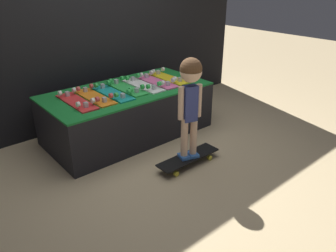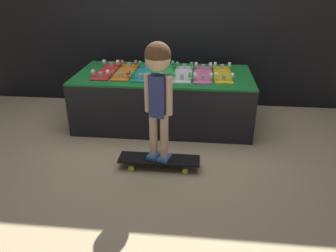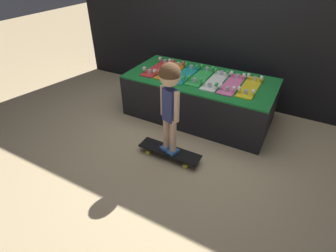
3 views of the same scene
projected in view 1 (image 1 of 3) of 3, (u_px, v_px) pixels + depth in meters
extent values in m
plane|color=tan|center=(158.00, 151.00, 3.66)|extent=(16.00, 16.00, 0.00)
cube|color=black|center=(92.00, 15.00, 3.96)|extent=(4.87, 0.10, 2.70)
cube|color=black|center=(128.00, 113.00, 3.93)|extent=(1.92, 0.95, 0.56)
cube|color=#19752D|center=(127.00, 90.00, 3.81)|extent=(1.92, 0.95, 0.02)
cube|color=red|center=(77.00, 102.00, 3.42)|extent=(0.19, 0.64, 0.01)
cube|color=#B7B7BC|center=(67.00, 94.00, 3.55)|extent=(0.04, 0.04, 0.05)
cylinder|color=white|center=(74.00, 90.00, 3.59)|extent=(0.03, 0.05, 0.05)
cylinder|color=white|center=(60.00, 93.00, 3.49)|extent=(0.03, 0.05, 0.05)
cube|color=#B7B7BC|center=(86.00, 105.00, 3.26)|extent=(0.04, 0.04, 0.05)
cylinder|color=white|center=(93.00, 100.00, 3.29)|extent=(0.03, 0.05, 0.05)
cylinder|color=white|center=(78.00, 104.00, 3.20)|extent=(0.03, 0.05, 0.05)
cube|color=orange|center=(95.00, 97.00, 3.55)|extent=(0.19, 0.64, 0.01)
cube|color=#B7B7BC|center=(85.00, 90.00, 3.68)|extent=(0.04, 0.04, 0.05)
cylinder|color=#D84C4C|center=(91.00, 86.00, 3.71)|extent=(0.03, 0.05, 0.05)
cylinder|color=#D84C4C|center=(78.00, 89.00, 3.62)|extent=(0.03, 0.05, 0.05)
cube|color=#B7B7BC|center=(104.00, 100.00, 3.39)|extent=(0.04, 0.04, 0.05)
cylinder|color=#D84C4C|center=(111.00, 96.00, 3.42)|extent=(0.03, 0.05, 0.05)
cylinder|color=#D84C4C|center=(97.00, 99.00, 3.33)|extent=(0.03, 0.05, 0.05)
cube|color=teal|center=(112.00, 93.00, 3.66)|extent=(0.19, 0.64, 0.01)
cube|color=#B7B7BC|center=(103.00, 86.00, 3.79)|extent=(0.04, 0.04, 0.05)
cylinder|color=green|center=(108.00, 83.00, 3.83)|extent=(0.03, 0.05, 0.05)
cylinder|color=green|center=(96.00, 85.00, 3.73)|extent=(0.03, 0.05, 0.05)
cube|color=#B7B7BC|center=(123.00, 96.00, 3.50)|extent=(0.04, 0.04, 0.05)
cylinder|color=green|center=(129.00, 92.00, 3.54)|extent=(0.03, 0.05, 0.05)
cylinder|color=green|center=(116.00, 95.00, 3.44)|extent=(0.03, 0.05, 0.05)
cube|color=green|center=(126.00, 88.00, 3.82)|extent=(0.19, 0.64, 0.01)
cube|color=#B7B7BC|center=(116.00, 82.00, 3.95)|extent=(0.04, 0.04, 0.05)
cylinder|color=green|center=(122.00, 78.00, 3.98)|extent=(0.03, 0.05, 0.05)
cylinder|color=green|center=(110.00, 81.00, 3.89)|extent=(0.03, 0.05, 0.05)
cube|color=#B7B7BC|center=(137.00, 90.00, 3.66)|extent=(0.04, 0.04, 0.05)
cylinder|color=green|center=(142.00, 87.00, 3.69)|extent=(0.03, 0.05, 0.05)
cylinder|color=green|center=(131.00, 90.00, 3.60)|extent=(0.03, 0.05, 0.05)
cube|color=white|center=(143.00, 85.00, 3.91)|extent=(0.19, 0.64, 0.01)
cube|color=#B7B7BC|center=(133.00, 79.00, 4.05)|extent=(0.04, 0.04, 0.05)
cylinder|color=green|center=(138.00, 76.00, 4.08)|extent=(0.03, 0.05, 0.05)
cylinder|color=green|center=(127.00, 78.00, 3.99)|extent=(0.03, 0.05, 0.05)
cube|color=#B7B7BC|center=(154.00, 87.00, 3.75)|extent=(0.04, 0.04, 0.05)
cylinder|color=green|center=(159.00, 84.00, 3.79)|extent=(0.03, 0.05, 0.05)
cylinder|color=green|center=(148.00, 86.00, 3.70)|extent=(0.03, 0.05, 0.05)
cube|color=pink|center=(157.00, 82.00, 4.04)|extent=(0.19, 0.64, 0.01)
cube|color=#B7B7BC|center=(146.00, 76.00, 4.17)|extent=(0.04, 0.04, 0.05)
cylinder|color=white|center=(151.00, 73.00, 4.21)|extent=(0.03, 0.05, 0.05)
cylinder|color=white|center=(141.00, 75.00, 4.12)|extent=(0.03, 0.05, 0.05)
cube|color=#B7B7BC|center=(168.00, 83.00, 3.88)|extent=(0.04, 0.04, 0.05)
cylinder|color=white|center=(173.00, 80.00, 3.92)|extent=(0.03, 0.05, 0.05)
cylinder|color=white|center=(163.00, 83.00, 3.82)|extent=(0.03, 0.05, 0.05)
cube|color=yellow|center=(169.00, 78.00, 4.18)|extent=(0.19, 0.64, 0.01)
cube|color=#B7B7BC|center=(158.00, 72.00, 4.32)|extent=(0.04, 0.04, 0.05)
cylinder|color=white|center=(163.00, 69.00, 4.35)|extent=(0.03, 0.05, 0.05)
cylinder|color=white|center=(153.00, 71.00, 4.26)|extent=(0.03, 0.05, 0.05)
cube|color=#B7B7BC|center=(180.00, 79.00, 4.02)|extent=(0.04, 0.04, 0.05)
cylinder|color=white|center=(185.00, 76.00, 4.06)|extent=(0.03, 0.05, 0.05)
cylinder|color=white|center=(175.00, 79.00, 3.97)|extent=(0.03, 0.05, 0.05)
cube|color=black|center=(188.00, 157.00, 3.38)|extent=(0.72, 0.19, 0.01)
cube|color=#B7B7BC|center=(204.00, 152.00, 3.54)|extent=(0.04, 0.04, 0.05)
cylinder|color=yellow|center=(199.00, 152.00, 3.60)|extent=(0.05, 0.03, 0.05)
cylinder|color=yellow|center=(210.00, 157.00, 3.49)|extent=(0.05, 0.03, 0.05)
cube|color=#B7B7BC|center=(171.00, 168.00, 3.26)|extent=(0.04, 0.04, 0.05)
cylinder|color=yellow|center=(166.00, 167.00, 3.32)|extent=(0.05, 0.03, 0.05)
cylinder|color=yellow|center=(176.00, 174.00, 3.21)|extent=(0.05, 0.03, 0.05)
cube|color=#3870C6|center=(193.00, 154.00, 3.39)|extent=(0.13, 0.15, 0.03)
cylinder|color=#DBB293|center=(193.00, 135.00, 3.30)|extent=(0.07, 0.07, 0.41)
cube|color=#3870C6|center=(184.00, 156.00, 3.35)|extent=(0.13, 0.15, 0.03)
cylinder|color=#DBB293|center=(184.00, 137.00, 3.26)|extent=(0.07, 0.07, 0.41)
cube|color=navy|center=(190.00, 103.00, 3.13)|extent=(0.15, 0.13, 0.36)
cylinder|color=#DBB293|center=(199.00, 101.00, 3.16)|extent=(0.06, 0.06, 0.33)
cylinder|color=#DBB293|center=(181.00, 103.00, 3.09)|extent=(0.06, 0.06, 0.33)
sphere|color=#DBB293|center=(191.00, 72.00, 3.00)|extent=(0.20, 0.20, 0.20)
sphere|color=#4C331E|center=(191.00, 69.00, 2.98)|extent=(0.21, 0.21, 0.21)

